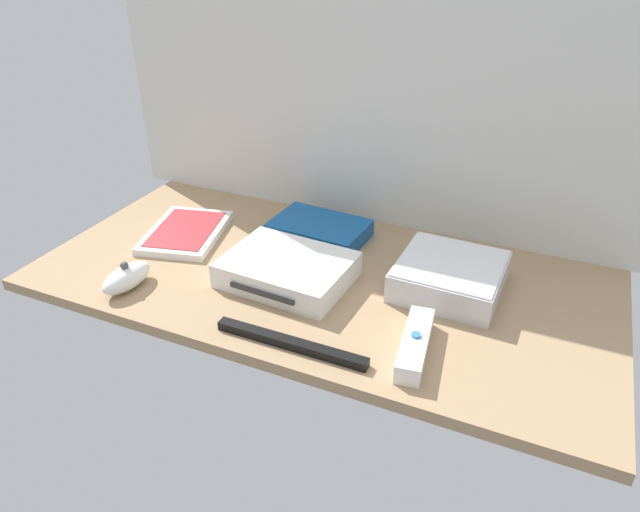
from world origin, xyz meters
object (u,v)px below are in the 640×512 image
Objects in this scene: game_case at (186,232)px; remote_wand at (415,344)px; mini_computer at (450,276)px; remote_nunchuk at (127,278)px; sensor_bar at (291,343)px; game_console at (287,270)px; network_router at (319,230)px.

remote_wand is (51.35, -16.27, 0.75)cm from game_case.
remote_wand is at bearing -31.59° from game_case.
mini_computer is 0.80× the size of game_case.
remote_wand is 1.46× the size of remote_nunchuk.
game_console is at bearing 118.34° from sensor_bar.
mini_computer is 30.30cm from sensor_bar.
remote_wand reaches higher than sensor_bar.
remote_nunchuk reaches higher than game_case.
game_case is 26.45cm from network_router.
network_router is at bearing 98.13° from game_console.
game_console is at bearing -161.49° from mini_computer.
game_console reaches higher than game_case.
remote_wand is 18.02cm from sensor_bar.
remote_nunchuk is at bearing -123.04° from network_router.
mini_computer is at bearing 29.56° from remote_nunchuk.
remote_nunchuk is (-49.23, -3.34, 0.53)cm from remote_wand.
remote_wand is (25.51, -9.76, -0.69)cm from game_console.
remote_wand is (-0.54, -18.48, -1.13)cm from mini_computer.
mini_computer is 54.35cm from remote_nunchuk.
game_console is 2.11× the size of remote_nunchuk.
sensor_bar is (-16.90, -6.21, -0.81)cm from remote_wand.
game_case is at bearing 146.89° from sensor_bar.
mini_computer is 0.73× the size of sensor_bar.
mini_computer reaches higher than game_case.
game_case is 1.16× the size of network_router.
network_router is 1.24× the size of remote_wand.
mini_computer is 0.93× the size of network_router.
remote_wand is 49.35cm from remote_nunchuk.
sensor_bar is (34.45, -22.48, -0.06)cm from game_case.
sensor_bar is (-17.45, -24.69, -1.94)cm from mini_computer.
sensor_bar is at bearing 0.82° from remote_nunchuk.
game_case is at bearing 169.26° from game_console.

